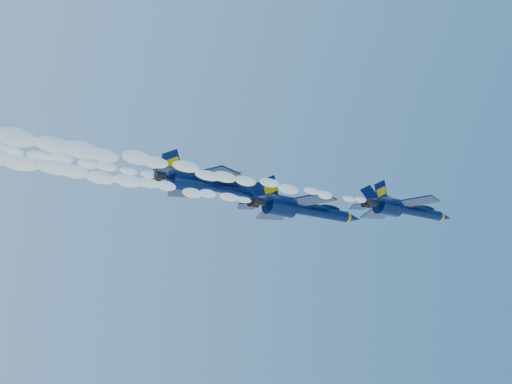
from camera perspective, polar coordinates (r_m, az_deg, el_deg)
jet_lead at (r=85.77m, az=13.10°, el=-1.48°), size 15.53×12.74×5.77m
smoke_trail_jet_lead at (r=67.34m, az=-5.93°, el=1.99°), size 49.69×1.85×1.67m
jet_second at (r=86.52m, az=4.11°, el=-1.49°), size 18.42×15.11×6.84m
smoke_trail_jet_second at (r=72.28m, az=-17.08°, el=1.96°), size 49.69×2.20×1.98m
jet_third at (r=87.27m, az=-4.16°, el=0.68°), size 19.07×15.64×7.09m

